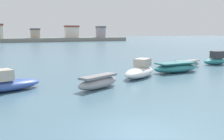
{
  "coord_description": "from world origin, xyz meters",
  "views": [
    {
      "loc": [
        -5.2,
        -9.56,
        4.34
      ],
      "look_at": [
        4.47,
        12.76,
        0.69
      ],
      "focal_mm": 41.35,
      "sensor_mm": 36.0,
      "label": 1
    }
  ],
  "objects_px": {
    "moored_boat_4": "(140,71)",
    "moored_boat_6": "(187,64)",
    "moored_boat_2": "(6,84)",
    "moored_boat_3": "(98,82)",
    "moored_boat_5": "(176,68)",
    "moored_boat_7": "(216,60)"
  },
  "relations": [
    {
      "from": "moored_boat_4",
      "to": "moored_boat_6",
      "type": "relative_size",
      "value": 1.29
    },
    {
      "from": "moored_boat_3",
      "to": "moored_boat_7",
      "type": "bearing_deg",
      "value": -6.14
    },
    {
      "from": "moored_boat_4",
      "to": "moored_boat_6",
      "type": "height_order",
      "value": "moored_boat_4"
    },
    {
      "from": "moored_boat_2",
      "to": "moored_boat_3",
      "type": "xyz_separation_m",
      "value": [
        6.53,
        -1.89,
        -0.07
      ]
    },
    {
      "from": "moored_boat_2",
      "to": "moored_boat_3",
      "type": "distance_m",
      "value": 6.8
    },
    {
      "from": "moored_boat_3",
      "to": "moored_boat_6",
      "type": "xyz_separation_m",
      "value": [
        14.24,
        6.91,
        -0.1
      ]
    },
    {
      "from": "moored_boat_3",
      "to": "moored_boat_6",
      "type": "height_order",
      "value": "moored_boat_3"
    },
    {
      "from": "moored_boat_4",
      "to": "moored_boat_5",
      "type": "distance_m",
      "value": 5.08
    },
    {
      "from": "moored_boat_3",
      "to": "moored_boat_7",
      "type": "height_order",
      "value": "moored_boat_7"
    },
    {
      "from": "moored_boat_3",
      "to": "moored_boat_6",
      "type": "distance_m",
      "value": 15.83
    },
    {
      "from": "moored_boat_5",
      "to": "moored_boat_4",
      "type": "bearing_deg",
      "value": -173.03
    },
    {
      "from": "moored_boat_6",
      "to": "moored_boat_4",
      "type": "bearing_deg",
      "value": -163.92
    },
    {
      "from": "moored_boat_3",
      "to": "moored_boat_5",
      "type": "height_order",
      "value": "moored_boat_5"
    },
    {
      "from": "moored_boat_4",
      "to": "moored_boat_7",
      "type": "distance_m",
      "value": 14.55
    },
    {
      "from": "moored_boat_3",
      "to": "moored_boat_2",
      "type": "bearing_deg",
      "value": 136.84
    },
    {
      "from": "moored_boat_2",
      "to": "moored_boat_5",
      "type": "bearing_deg",
      "value": -9.53
    },
    {
      "from": "moored_boat_2",
      "to": "moored_boat_3",
      "type": "height_order",
      "value": "moored_boat_2"
    },
    {
      "from": "moored_boat_6",
      "to": "moored_boat_7",
      "type": "distance_m",
      "value": 5.09
    },
    {
      "from": "moored_boat_5",
      "to": "moored_boat_6",
      "type": "bearing_deg",
      "value": 30.93
    },
    {
      "from": "moored_boat_2",
      "to": "moored_boat_4",
      "type": "distance_m",
      "value": 11.99
    },
    {
      "from": "moored_boat_6",
      "to": "moored_boat_5",
      "type": "bearing_deg",
      "value": -151.58
    },
    {
      "from": "moored_boat_6",
      "to": "moored_boat_2",
      "type": "bearing_deg",
      "value": -173.76
    }
  ]
}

